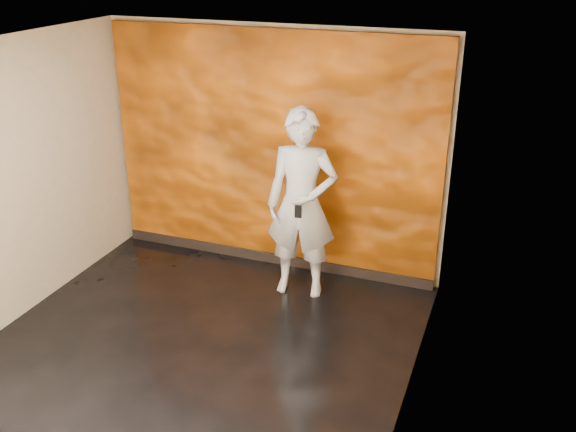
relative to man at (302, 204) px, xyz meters
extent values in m
cube|color=black|center=(-0.56, -1.42, -1.04)|extent=(4.00, 4.00, 0.01)
cube|color=tan|center=(-0.56, 0.58, 0.37)|extent=(4.00, 0.02, 2.80)
cube|color=tan|center=(-0.56, -3.42, 0.37)|extent=(4.00, 0.02, 2.80)
cube|color=tan|center=(-2.56, -1.42, 0.37)|extent=(0.02, 4.00, 2.80)
cube|color=tan|center=(1.44, -1.42, 0.37)|extent=(0.02, 4.00, 2.80)
cube|color=white|center=(-0.56, -1.42, 1.77)|extent=(4.00, 4.00, 0.01)
cube|color=orange|center=(-0.56, 0.54, 0.35)|extent=(3.90, 0.06, 2.75)
cube|color=black|center=(-0.56, 0.50, -0.97)|extent=(3.90, 0.04, 0.12)
imported|color=#A8AEB9|center=(0.00, 0.00, 0.00)|extent=(0.82, 0.60, 2.07)
cube|color=black|center=(0.06, -0.30, 0.04)|extent=(0.07, 0.02, 0.13)
camera|label=1|loc=(2.06, -5.92, 2.59)|focal=40.00mm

